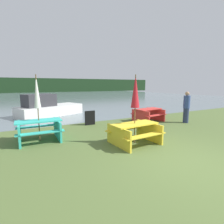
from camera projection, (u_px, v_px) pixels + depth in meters
name	position (u px, v px, depth m)	size (l,w,h in m)	color
ground_plane	(186.00, 162.00, 4.77)	(60.00, 60.00, 0.00)	#516633
water	(41.00, 97.00, 31.74)	(60.00, 50.00, 0.00)	slate
far_treeline	(31.00, 85.00, 48.74)	(80.00, 1.60, 4.00)	#193319
picnic_table_yellow	(135.00, 131.00, 6.27)	(1.76, 1.47, 0.74)	yellow
picnic_table_teal	(39.00, 129.00, 6.58)	(1.65, 1.42, 0.78)	#33B7A8
picnic_table_red	(148.00, 114.00, 10.21)	(1.70, 1.55, 0.73)	red
umbrella_white	(37.00, 92.00, 6.37)	(0.23, 0.23, 2.48)	brown
umbrella_crimson	(135.00, 92.00, 6.06)	(0.30, 0.30, 2.45)	brown
boat	(48.00, 108.00, 11.86)	(4.61, 3.13, 1.51)	silver
person	(186.00, 107.00, 9.67)	(0.35, 0.35, 1.74)	#283351
signboard	(90.00, 118.00, 9.22)	(0.55, 0.08, 0.75)	black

